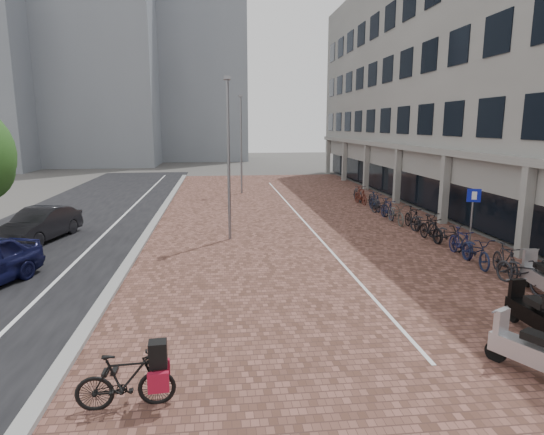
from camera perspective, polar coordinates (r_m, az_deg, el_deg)
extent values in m
plane|color=#474442|center=(12.17, 3.32, -11.55)|extent=(140.00, 140.00, 0.00)
cube|color=brown|center=(23.86, 3.11, -0.14)|extent=(14.50, 42.00, 0.04)
cube|color=black|center=(24.55, -23.10, -0.72)|extent=(8.00, 50.00, 0.03)
cube|color=gray|center=(23.72, -14.05, -0.38)|extent=(0.35, 42.00, 0.14)
cube|color=white|center=(24.05, -18.53, -0.59)|extent=(0.12, 44.00, 0.00)
cube|color=white|center=(23.89, 3.59, -0.07)|extent=(0.10, 30.00, 0.00)
cube|color=gray|center=(31.15, 23.31, 17.36)|extent=(8.00, 40.00, 13.00)
cube|color=black|center=(29.58, 16.53, 4.94)|extent=(0.15, 38.00, 3.20)
cube|color=gray|center=(29.37, 16.36, 8.34)|extent=(1.60, 38.00, 0.30)
cube|color=gray|center=(18.75, 28.58, 0.62)|extent=(0.35, 0.35, 3.40)
cube|color=gray|center=(23.84, 20.36, 3.28)|extent=(0.35, 0.35, 3.40)
cube|color=gray|center=(29.27, 15.09, 4.95)|extent=(0.35, 0.35, 3.40)
cube|color=gray|center=(34.89, 11.47, 6.07)|extent=(0.35, 0.35, 3.40)
cube|color=gray|center=(40.62, 8.86, 6.86)|extent=(0.35, 0.35, 3.40)
cube|color=gray|center=(46.42, 6.89, 7.45)|extent=(0.35, 0.35, 3.40)
cube|color=gray|center=(61.73, -21.09, 21.08)|extent=(14.00, 12.00, 32.00)
cube|color=gray|center=(66.60, -8.74, 18.27)|extent=(12.00, 10.00, 26.00)
imported|color=black|center=(21.46, -26.50, -0.77)|extent=(2.39, 4.38, 1.37)
imported|color=black|center=(8.62, -17.49, -18.59)|extent=(1.68, 0.57, 0.99)
cube|color=black|center=(8.42, -17.67, -15.94)|extent=(0.32, 0.30, 0.45)
cube|color=maroon|center=(8.64, -19.01, -18.24)|extent=(0.35, 0.12, 0.35)
cube|color=maroon|center=(8.56, -15.98, -18.35)|extent=(0.35, 0.12, 0.35)
cylinder|color=slate|center=(19.15, 23.20, -0.57)|extent=(0.07, 0.07, 2.18)
cube|color=#0C17A3|center=(18.95, 23.49, 2.49)|extent=(0.48, 0.19, 0.50)
cylinder|color=gray|center=(19.08, -5.33, 6.84)|extent=(0.12, 0.12, 6.53)
cylinder|color=gray|center=(32.34, -3.79, 8.75)|extent=(0.12, 0.12, 6.63)
imported|color=black|center=(15.46, 28.29, -5.88)|extent=(1.00, 2.06, 1.04)
imported|color=black|center=(16.49, 26.66, -4.69)|extent=(0.74, 1.80, 1.05)
imported|color=#131A36|center=(17.26, 23.69, -3.79)|extent=(0.83, 2.02, 1.04)
imported|color=#15183C|center=(18.27, 22.12, -2.85)|extent=(0.51, 1.75, 1.05)
imported|color=black|center=(19.30, 20.76, -2.05)|extent=(0.92, 2.04, 1.04)
imported|color=black|center=(20.22, 18.82, -1.32)|extent=(0.58, 1.77, 1.05)
imported|color=black|center=(21.34, 18.12, -0.65)|extent=(1.05, 2.07, 1.04)
imported|color=black|center=(22.36, 16.83, -0.04)|extent=(0.50, 1.75, 1.05)
imported|color=#4D4C46|center=(23.27, 14.96, 0.48)|extent=(0.69, 1.97, 1.04)
imported|color=#131934|center=(24.32, 13.96, 1.00)|extent=(0.53, 1.76, 1.05)
imported|color=black|center=(25.40, 13.12, 1.44)|extent=(0.95, 2.05, 1.04)
imported|color=#121B33|center=(26.50, 12.50, 1.89)|extent=(0.51, 1.75, 1.05)
imported|color=black|center=(27.66, 12.26, 2.27)|extent=(0.90, 2.04, 1.04)
imported|color=#4D1C14|center=(28.62, 10.80, 2.63)|extent=(0.69, 1.79, 1.05)
imported|color=black|center=(29.76, 10.49, 2.96)|extent=(0.80, 2.01, 1.04)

